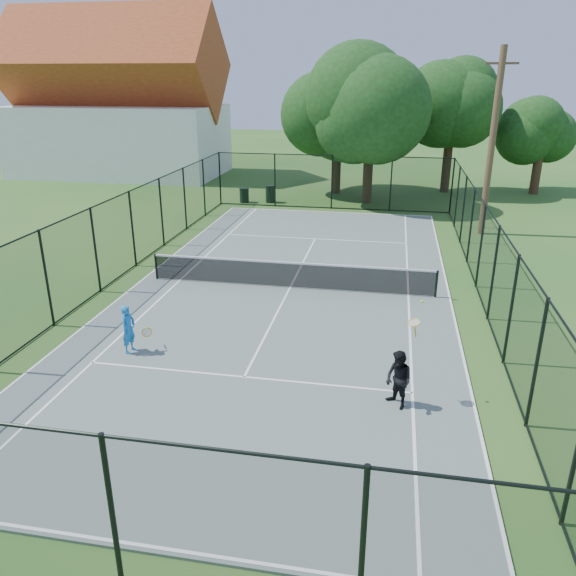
% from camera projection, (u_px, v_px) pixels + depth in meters
% --- Properties ---
extents(ground, '(120.00, 120.00, 0.00)m').
position_uv_depth(ground, '(290.00, 289.00, 19.88)').
color(ground, '#24581E').
extents(tennis_court, '(11.00, 24.00, 0.06)m').
position_uv_depth(tennis_court, '(290.00, 288.00, 19.87)').
color(tennis_court, slate).
rests_on(tennis_court, ground).
extents(tennis_net, '(10.08, 0.08, 0.95)m').
position_uv_depth(tennis_net, '(290.00, 274.00, 19.68)').
color(tennis_net, black).
rests_on(tennis_net, tennis_court).
extents(fence, '(13.10, 26.10, 3.00)m').
position_uv_depth(fence, '(290.00, 249.00, 19.35)').
color(fence, black).
rests_on(fence, ground).
extents(tree_near_left, '(6.91, 6.91, 9.02)m').
position_uv_depth(tree_near_left, '(338.00, 102.00, 34.11)').
color(tree_near_left, '#332114').
rests_on(tree_near_left, ground).
extents(tree_near_mid, '(5.88, 5.88, 7.69)m').
position_uv_depth(tree_near_mid, '(371.00, 120.00, 31.70)').
color(tree_near_mid, '#332114').
rests_on(tree_near_mid, ground).
extents(tree_near_right, '(6.04, 6.04, 8.34)m').
position_uv_depth(tree_near_right, '(453.00, 106.00, 34.67)').
color(tree_near_right, '#332114').
rests_on(tree_near_right, ground).
extents(tree_far_right, '(4.88, 4.88, 6.45)m').
position_uv_depth(tree_far_right, '(543.00, 129.00, 34.40)').
color(tree_far_right, '#332114').
rests_on(tree_far_right, ground).
extents(building, '(15.30, 8.15, 11.87)m').
position_uv_depth(building, '(117.00, 106.00, 41.24)').
color(building, silver).
rests_on(building, ground).
extents(trash_bin_left, '(0.58, 0.58, 0.86)m').
position_uv_depth(trash_bin_left, '(244.00, 195.00, 33.24)').
color(trash_bin_left, black).
rests_on(trash_bin_left, ground).
extents(trash_bin_right, '(0.58, 0.58, 1.01)m').
position_uv_depth(trash_bin_right, '(270.00, 194.00, 33.22)').
color(trash_bin_right, black).
rests_on(trash_bin_right, ground).
extents(utility_pole, '(1.40, 0.30, 8.33)m').
position_uv_depth(utility_pole, '(492.00, 143.00, 25.34)').
color(utility_pole, '#4C3823').
rests_on(utility_pole, ground).
extents(player_blue, '(0.78, 0.54, 1.35)m').
position_uv_depth(player_blue, '(129.00, 329.00, 15.04)').
color(player_blue, '#1675C3').
rests_on(player_blue, tennis_court).
extents(player_black, '(0.85, 1.05, 2.39)m').
position_uv_depth(player_black, '(399.00, 379.00, 12.52)').
color(player_black, black).
rests_on(player_black, tennis_court).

